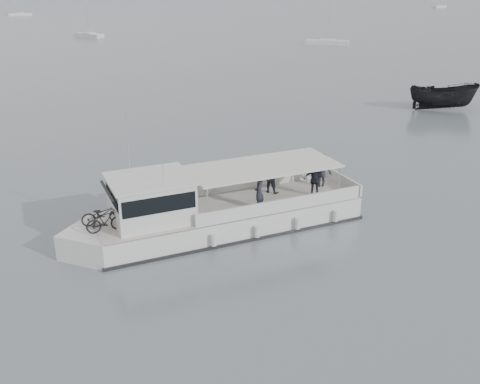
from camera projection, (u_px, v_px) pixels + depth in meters
ground at (206, 274)px, 19.91m from camera, size 1400.00×1400.00×0.00m
tour_boat at (205, 213)px, 22.84m from camera, size 13.35×4.74×5.55m
dark_motorboat at (444, 97)px, 44.24m from camera, size 5.95×4.88×2.20m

